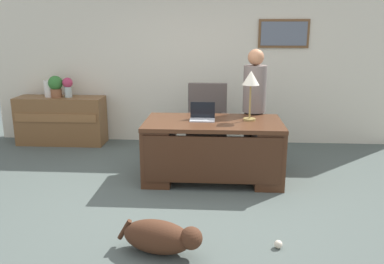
# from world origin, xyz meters

# --- Properties ---
(ground_plane) EXTENTS (12.00, 12.00, 0.00)m
(ground_plane) POSITION_xyz_m (0.00, 0.00, 0.00)
(ground_plane) COLOR #4C5651
(back_wall) EXTENTS (7.00, 0.16, 2.70)m
(back_wall) POSITION_xyz_m (0.01, 2.60, 1.35)
(back_wall) COLOR beige
(back_wall) RESTS_ON ground_plane
(desk) EXTENTS (1.77, 0.95, 0.78)m
(desk) POSITION_xyz_m (0.35, 0.72, 0.43)
(desk) COLOR #4C2B19
(desk) RESTS_ON ground_plane
(credenza) EXTENTS (1.48, 0.50, 0.81)m
(credenza) POSITION_xyz_m (-2.28, 2.25, 0.41)
(credenza) COLOR brown
(credenza) RESTS_ON ground_plane
(armchair) EXTENTS (0.60, 0.59, 1.12)m
(armchair) POSITION_xyz_m (0.25, 1.71, 0.50)
(armchair) COLOR #564C47
(armchair) RESTS_ON ground_plane
(person_standing) EXTENTS (0.32, 0.32, 1.67)m
(person_standing) POSITION_xyz_m (0.92, 1.30, 0.86)
(person_standing) COLOR #262323
(person_standing) RESTS_ON ground_plane
(dog_lying) EXTENTS (0.79, 0.44, 0.30)m
(dog_lying) POSITION_xyz_m (-0.08, -1.11, 0.16)
(dog_lying) COLOR #472819
(dog_lying) RESTS_ON ground_plane
(laptop) EXTENTS (0.32, 0.22, 0.22)m
(laptop) POSITION_xyz_m (0.21, 0.81, 0.84)
(laptop) COLOR #B2B5BA
(laptop) RESTS_ON desk
(desk_lamp) EXTENTS (0.22, 0.22, 0.64)m
(desk_lamp) POSITION_xyz_m (0.82, 0.83, 1.29)
(desk_lamp) COLOR #9E8447
(desk_lamp) RESTS_ON desk
(vase_with_flowers) EXTENTS (0.17, 0.17, 0.33)m
(vase_with_flowers) POSITION_xyz_m (-2.12, 2.25, 1.00)
(vase_with_flowers) COLOR #AEC1BD
(vase_with_flowers) RESTS_ON credenza
(vase_empty) EXTENTS (0.14, 0.14, 0.28)m
(vase_empty) POSITION_xyz_m (-2.46, 2.25, 0.95)
(vase_empty) COLOR silver
(vase_empty) RESTS_ON credenza
(potted_plant) EXTENTS (0.24, 0.24, 0.36)m
(potted_plant) POSITION_xyz_m (-2.32, 2.25, 1.01)
(potted_plant) COLOR brown
(potted_plant) RESTS_ON credenza
(dog_toy_ball) EXTENTS (0.08, 0.08, 0.08)m
(dog_toy_ball) POSITION_xyz_m (0.98, -0.96, 0.04)
(dog_toy_ball) COLOR beige
(dog_toy_ball) RESTS_ON ground_plane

